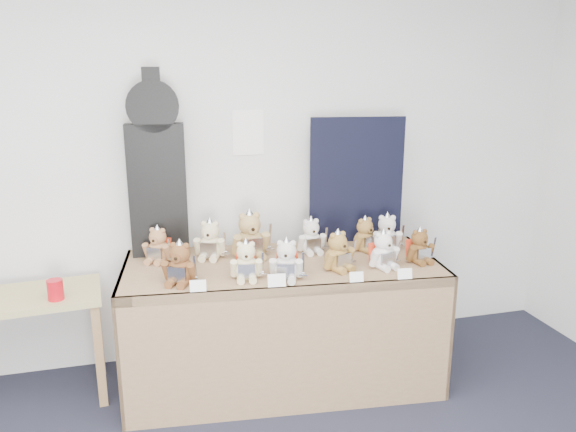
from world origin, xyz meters
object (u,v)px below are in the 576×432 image
object	(u,v)px
teddy_front_left	(246,262)
teddy_front_end	(420,247)
side_table	(28,314)
teddy_back_left	(210,241)
teddy_front_far_left	(180,265)
teddy_back_centre_right	(311,237)
teddy_back_far_left	(158,246)
display_table	(284,293)
teddy_front_centre	(286,262)
teddy_front_right	(338,253)
teddy_back_centre_left	(250,237)
guitar_case	(156,166)
teddy_back_right	(365,236)
teddy_front_far_right	(383,251)
red_cup	(55,290)
teddy_back_end	(387,234)

from	to	relation	value
teddy_front_left	teddy_front_end	xyz separation A→B (m)	(1.09, 0.00, -0.01)
side_table	teddy_back_left	world-z (taller)	teddy_back_left
teddy_front_far_left	teddy_back_centre_right	bearing A→B (deg)	46.49
teddy_front_far_left	teddy_back_left	xyz separation A→B (m)	(0.22, 0.39, 0.00)
side_table	teddy_front_end	size ratio (longest dim) A/B	3.59
side_table	teddy_back_centre_right	bearing A→B (deg)	-5.00
teddy_front_left	teddy_front_end	size ratio (longest dim) A/B	1.05
teddy_front_left	teddy_back_far_left	world-z (taller)	teddy_front_left
display_table	teddy_back_centre_right	size ratio (longest dim) A/B	7.83
teddy_front_far_left	teddy_front_left	xyz separation A→B (m)	(0.37, -0.03, -0.01)
teddy_front_centre	teddy_back_centre_right	size ratio (longest dim) A/B	1.03
teddy_front_right	teddy_back_centre_right	bearing A→B (deg)	79.71
teddy_front_far_left	teddy_back_centre_left	xyz separation A→B (m)	(0.47, 0.34, 0.02)
teddy_front_end	teddy_back_centre_right	distance (m)	0.69
teddy_front_far_left	teddy_front_centre	size ratio (longest dim) A/B	1.02
guitar_case	teddy_back_far_left	size ratio (longest dim) A/B	4.70
teddy_back_centre_left	teddy_back_right	size ratio (longest dim) A/B	1.32
teddy_front_centre	teddy_front_right	bearing A→B (deg)	30.86
teddy_front_end	teddy_back_left	distance (m)	1.31
guitar_case	teddy_back_centre_right	size ratio (longest dim) A/B	4.57
teddy_front_far_right	teddy_front_end	bearing A→B (deg)	-5.31
display_table	teddy_front_far_right	bearing A→B (deg)	-9.38
teddy_front_right	teddy_front_far_right	bearing A→B (deg)	-27.05
red_cup	teddy_front_centre	distance (m)	1.33
teddy_front_left	teddy_back_centre_right	distance (m)	0.61
teddy_front_right	teddy_back_end	xyz separation A→B (m)	(0.44, 0.27, 0.00)
teddy_front_right	teddy_back_end	size ratio (longest dim) A/B	0.98
teddy_front_centre	side_table	bearing A→B (deg)	-177.91
teddy_front_centre	teddy_front_far_left	bearing A→B (deg)	-170.45
teddy_front_far_right	side_table	bearing A→B (deg)	157.33
guitar_case	teddy_back_end	xyz separation A→B (m)	(1.44, -0.30, -0.47)
guitar_case	teddy_front_centre	world-z (taller)	guitar_case
teddy_back_left	teddy_back_right	distance (m)	1.01
teddy_back_far_left	teddy_back_centre_right	bearing A→B (deg)	24.84
teddy_back_far_left	teddy_front_left	bearing A→B (deg)	-13.29
display_table	side_table	distance (m)	1.52
teddy_front_left	teddy_front_far_left	bearing A→B (deg)	-175.47
teddy_back_right	side_table	bearing A→B (deg)	158.14
guitar_case	teddy_back_centre_right	distance (m)	1.08
teddy_front_left	teddy_front_far_right	size ratio (longest dim) A/B	0.99
display_table	teddy_front_far_right	distance (m)	0.66
teddy_front_end	teddy_front_far_right	bearing A→B (deg)	178.77
teddy_front_left	teddy_back_far_left	xyz separation A→B (m)	(-0.47, 0.43, -0.00)
teddy_front_centre	teddy_back_centre_left	world-z (taller)	teddy_back_centre_left
display_table	teddy_back_left	world-z (taller)	teddy_back_left
teddy_back_end	side_table	bearing A→B (deg)	-168.97
red_cup	teddy_front_end	world-z (taller)	teddy_front_end
red_cup	teddy_back_end	xyz separation A→B (m)	(2.06, 0.02, 0.17)
teddy_front_far_left	teddy_back_left	bearing A→B (deg)	86.44
side_table	teddy_front_far_right	world-z (taller)	teddy_front_far_right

